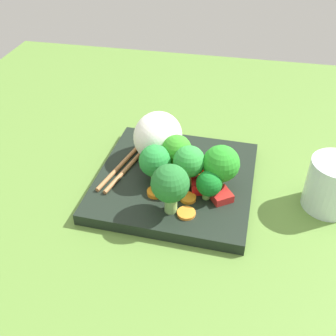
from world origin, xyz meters
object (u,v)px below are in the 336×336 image
object	(u,v)px
broccoli_floret_3	(170,185)
carrot_slice_1	(156,192)
chopstick_pair	(138,151)
square_plate	(175,180)
rice_mound	(158,136)
drinking_glass	(332,185)

from	to	relation	value
broccoli_floret_3	carrot_slice_1	xyz separation A→B (cm)	(3.08, 2.85, -4.54)
carrot_slice_1	chopstick_pair	world-z (taller)	same
carrot_slice_1	chopstick_pair	distance (cm)	11.11
square_plate	chopstick_pair	world-z (taller)	chopstick_pair
carrot_slice_1	square_plate	bearing A→B (deg)	-23.55
broccoli_floret_3	rice_mound	bearing A→B (deg)	20.10
carrot_slice_1	drinking_glass	world-z (taller)	drinking_glass
broccoli_floret_3	carrot_slice_1	size ratio (longest dim) A/B	2.96
rice_mound	broccoli_floret_3	world-z (taller)	rice_mound
square_plate	drinking_glass	xyz separation A→B (cm)	(-0.08, -23.59, 3.11)
chopstick_pair	drinking_glass	size ratio (longest dim) A/B	2.84
square_plate	chopstick_pair	xyz separation A→B (cm)	(4.88, 7.48, 1.28)
rice_mound	chopstick_pair	world-z (taller)	rice_mound
rice_mound	drinking_glass	bearing A→B (deg)	-99.89
square_plate	drinking_glass	bearing A→B (deg)	-90.18
square_plate	carrot_slice_1	xyz separation A→B (cm)	(-4.85, 2.11, 1.25)
rice_mound	broccoli_floret_3	xyz separation A→B (cm)	(-12.64, -4.62, 0.81)
square_plate	drinking_glass	distance (cm)	23.80
rice_mound	broccoli_floret_3	distance (cm)	13.48
broccoli_floret_3	chopstick_pair	world-z (taller)	broccoli_floret_3
rice_mound	drinking_glass	size ratio (longest dim) A/B	1.09
rice_mound	carrot_slice_1	bearing A→B (deg)	-169.51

